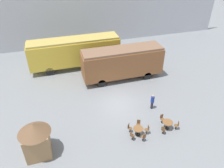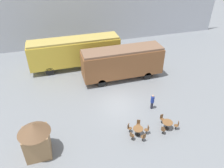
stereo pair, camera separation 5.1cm
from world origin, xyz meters
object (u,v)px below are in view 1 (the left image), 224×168
object	(u,v)px
ticket_kiosk	(36,138)
cafe_table_mid	(138,130)
passenger_coach_vintage	(75,51)
cafe_table_near	(168,123)
passenger_coach_wooden	(122,62)
visitor_person	(152,101)
cafe_chair_0	(162,118)

from	to	relation	value
ticket_kiosk	cafe_table_mid	bearing A→B (deg)	-2.81
passenger_coach_vintage	cafe_table_mid	world-z (taller)	passenger_coach_vintage
cafe_table_near	cafe_table_mid	bearing A→B (deg)	179.37
cafe_table_near	passenger_coach_wooden	bearing A→B (deg)	96.71
cafe_table_mid	ticket_kiosk	bearing A→B (deg)	177.19
cafe_table_mid	visitor_person	bearing A→B (deg)	47.55
passenger_coach_vintage	passenger_coach_wooden	size ratio (longest dim) A/B	1.21
cafe_table_near	cafe_chair_0	distance (m)	0.82
cafe_table_near	ticket_kiosk	world-z (taller)	ticket_kiosk
cafe_chair_0	ticket_kiosk	distance (m)	10.53
cafe_table_mid	cafe_chair_0	xyz separation A→B (m)	(2.58, 0.78, -0.06)
passenger_coach_vintage	ticket_kiosk	size ratio (longest dim) A/B	3.66
cafe_chair_0	visitor_person	xyz separation A→B (m)	(-0.00, 2.04, 0.35)
cafe_table_near	ticket_kiosk	bearing A→B (deg)	177.74
cafe_table_mid	ticket_kiosk	distance (m)	7.97
visitor_person	passenger_coach_wooden	bearing A→B (deg)	98.94
cafe_table_near	ticket_kiosk	size ratio (longest dim) A/B	0.30
passenger_coach_wooden	cafe_table_mid	bearing A→B (deg)	-100.32
cafe_table_mid	ticket_kiosk	world-z (taller)	ticket_kiosk
passenger_coach_wooden	cafe_table_mid	xyz separation A→B (m)	(-1.62, -8.91, -1.57)
visitor_person	ticket_kiosk	bearing A→B (deg)	-166.91
cafe_table_mid	visitor_person	xyz separation A→B (m)	(2.58, 2.82, 0.29)
cafe_chair_0	cafe_table_mid	bearing A→B (deg)	-79.68
passenger_coach_vintage	ticket_kiosk	world-z (taller)	passenger_coach_vintage
ticket_kiosk	passenger_coach_wooden	bearing A→B (deg)	41.88
cafe_chair_0	visitor_person	distance (m)	2.07
passenger_coach_wooden	cafe_chair_0	world-z (taller)	passenger_coach_wooden
passenger_coach_wooden	ticket_kiosk	world-z (taller)	passenger_coach_wooden
passenger_coach_wooden	cafe_chair_0	distance (m)	8.34
passenger_coach_vintage	cafe_table_near	world-z (taller)	passenger_coach_vintage
passenger_coach_vintage	cafe_chair_0	distance (m)	13.61
cafe_table_near	visitor_person	xyz separation A→B (m)	(-0.09, 2.85, 0.27)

